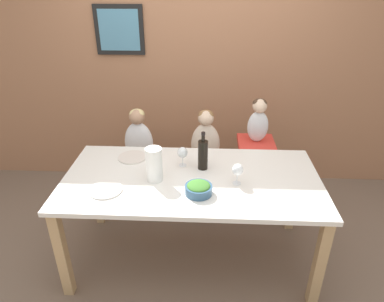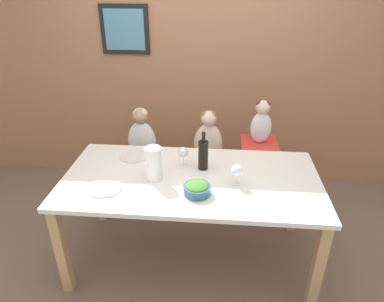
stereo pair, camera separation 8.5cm
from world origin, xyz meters
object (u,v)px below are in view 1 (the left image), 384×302
at_px(paper_towel_roll, 154,164).
at_px(dinner_plate_back_left, 132,157).
at_px(person_child_left, 139,137).
at_px(chair_far_center, 205,170).
at_px(salad_bowl_large, 199,188).
at_px(dinner_plate_front_left, 106,190).
at_px(wine_glass_near, 238,170).
at_px(wine_glass_far, 182,153).
at_px(chair_right_highchair, 255,156).
at_px(person_baby_right, 259,118).
at_px(wine_bottle, 203,154).
at_px(chair_far_left, 141,169).
at_px(person_child_center, 206,138).

xyz_separation_m(paper_towel_roll, dinner_plate_back_left, (-0.23, 0.32, -0.12)).
bearing_deg(person_child_left, chair_far_center, -0.07).
distance_m(salad_bowl_large, dinner_plate_front_left, 0.64).
distance_m(wine_glass_near, wine_glass_far, 0.47).
bearing_deg(dinner_plate_front_left, chair_right_highchair, 39.76).
xyz_separation_m(person_baby_right, dinner_plate_front_left, (-1.15, -0.96, -0.17)).
distance_m(wine_bottle, wine_glass_near, 0.32).
bearing_deg(dinner_plate_back_left, wine_glass_near, -22.47).
distance_m(wine_bottle, dinner_plate_back_left, 0.60).
bearing_deg(wine_bottle, dinner_plate_back_left, 166.57).
relative_size(person_child_left, paper_towel_roll, 2.18).
bearing_deg(person_child_left, person_baby_right, 0.02).
height_order(wine_bottle, wine_glass_near, wine_bottle).
height_order(wine_bottle, wine_glass_far, wine_bottle).
bearing_deg(paper_towel_roll, person_baby_right, 43.90).
height_order(chair_right_highchair, person_baby_right, person_baby_right).
bearing_deg(wine_glass_near, salad_bowl_large, -152.54).
relative_size(chair_far_left, salad_bowl_large, 2.45).
distance_m(chair_far_left, salad_bowl_large, 1.21).
bearing_deg(salad_bowl_large, chair_right_highchair, 62.09).
relative_size(chair_far_left, person_child_left, 0.82).
height_order(chair_far_center, person_baby_right, person_baby_right).
bearing_deg(person_child_center, paper_towel_roll, -114.06).
height_order(chair_right_highchair, wine_glass_far, wine_glass_far).
bearing_deg(person_child_left, wine_glass_near, -43.55).
bearing_deg(chair_far_left, person_child_center, 0.07).
distance_m(chair_far_left, person_child_center, 0.72).
bearing_deg(chair_far_center, person_child_left, 179.93).
height_order(person_child_left, wine_glass_far, person_child_left).
xyz_separation_m(wine_bottle, dinner_plate_front_left, (-0.66, -0.34, -0.12)).
relative_size(person_child_center, salad_bowl_large, 2.97).
bearing_deg(person_child_center, chair_far_center, -90.00).
xyz_separation_m(chair_far_left, salad_bowl_large, (0.60, -0.96, 0.43)).
relative_size(wine_glass_near, salad_bowl_large, 0.84).
xyz_separation_m(chair_far_center, person_child_left, (-0.63, 0.00, 0.35)).
height_order(chair_right_highchair, paper_towel_roll, paper_towel_roll).
height_order(person_child_left, person_baby_right, person_baby_right).
distance_m(chair_right_highchair, dinner_plate_back_left, 1.19).
relative_size(person_child_left, wine_glass_near, 3.54).
relative_size(person_child_left, wine_bottle, 1.82).
xyz_separation_m(salad_bowl_large, dinner_plate_back_left, (-0.55, 0.48, -0.04)).
distance_m(person_child_left, wine_glass_far, 0.76).
bearing_deg(chair_far_center, dinner_plate_front_left, -125.24).
xyz_separation_m(chair_right_highchair, person_baby_right, (-0.00, 0.00, 0.39)).
bearing_deg(dinner_plate_front_left, wine_glass_near, 8.48).
bearing_deg(chair_far_center, chair_right_highchair, 0.00).
relative_size(person_child_center, wine_glass_far, 3.54).
distance_m(person_baby_right, wine_bottle, 0.79).
xyz_separation_m(wine_bottle, dinner_plate_back_left, (-0.57, 0.14, -0.12)).
bearing_deg(chair_far_left, salad_bowl_large, -58.15).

